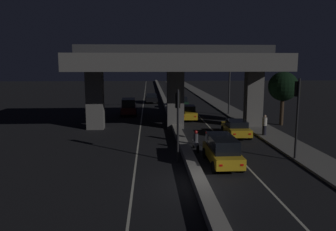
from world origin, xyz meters
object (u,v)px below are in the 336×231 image
car_taxi_yellow_third (188,112)px  car_black_second_oncoming (152,98)px  car_dark_red_lead_oncoming (129,107)px  pedestrian_on_sidewalk (265,125)px  car_taxi_yellow_lead (222,150)px  car_taxi_yellow_second (236,128)px  traffic_light_left_of_median (178,113)px  traffic_light_right_of_median (297,105)px  motorcycle_white_filtering_near (196,142)px  street_lamp (226,77)px  car_dark_green_fourth (181,103)px

car_taxi_yellow_third → car_black_second_oncoming: bearing=16.1°
car_dark_red_lead_oncoming → pedestrian_on_sidewalk: 17.43m
car_taxi_yellow_lead → car_taxi_yellow_second: bearing=-21.2°
traffic_light_left_of_median → car_black_second_oncoming: traffic_light_left_of_median is taller
traffic_light_right_of_median → motorcycle_white_filtering_near: traffic_light_right_of_median is taller
traffic_light_right_of_median → car_taxi_yellow_lead: size_ratio=1.17×
car_taxi_yellow_lead → car_taxi_yellow_second: size_ratio=1.04×
traffic_light_left_of_median → pedestrian_on_sidewalk: (7.98, 6.74, -2.14)m
car_taxi_yellow_lead → motorcycle_white_filtering_near: 3.56m
traffic_light_left_of_median → street_lamp: 19.97m
car_dark_green_fourth → motorcycle_white_filtering_near: (-1.13, -22.09, -0.16)m
motorcycle_white_filtering_near → pedestrian_on_sidewalk: bearing=-62.0°
car_dark_red_lead_oncoming → car_taxi_yellow_second: bearing=36.4°
car_taxi_yellow_second → car_black_second_oncoming: car_taxi_yellow_second is taller
car_taxi_yellow_second → car_dark_red_lead_oncoming: (-9.84, 12.15, 0.31)m
pedestrian_on_sidewalk → car_taxi_yellow_third: bearing=121.0°
car_dark_green_fourth → street_lamp: bearing=-141.3°
traffic_light_left_of_median → car_dark_red_lead_oncoming: 19.76m
car_taxi_yellow_third → motorcycle_white_filtering_near: size_ratio=2.56×
traffic_light_right_of_median → car_taxi_yellow_second: size_ratio=1.21×
traffic_light_left_of_median → car_dark_red_lead_oncoming: size_ratio=1.15×
car_taxi_yellow_third → car_black_second_oncoming: 16.16m
car_dark_red_lead_oncoming → car_taxi_yellow_lead: bearing=16.5°
traffic_light_right_of_median → car_black_second_oncoming: (-8.92, 31.53, -2.85)m
car_dark_green_fourth → car_taxi_yellow_lead: bearing=-178.3°
car_taxi_yellow_lead → car_taxi_yellow_third: car_taxi_yellow_lead is taller
car_dark_green_fourth → motorcycle_white_filtering_near: bearing=178.7°
car_taxi_yellow_lead → car_dark_red_lead_oncoming: size_ratio=1.12×
car_dark_green_fourth → car_black_second_oncoming: bearing=32.3°
car_taxi_yellow_third → car_black_second_oncoming: size_ratio=1.19×
car_dark_red_lead_oncoming → car_black_second_oncoming: bearing=164.3°
street_lamp → car_black_second_oncoming: street_lamp is taller
car_taxi_yellow_lead → pedestrian_on_sidewalk: (5.31, 7.46, 0.06)m
traffic_light_left_of_median → car_taxi_yellow_second: size_ratio=1.06×
car_taxi_yellow_third → car_dark_green_fourth: bearing=1.2°
car_dark_red_lead_oncoming → car_black_second_oncoming: car_dark_red_lead_oncoming is taller
traffic_light_left_of_median → car_taxi_yellow_second: (5.62, 7.04, -2.41)m
traffic_light_right_of_median → car_dark_green_fourth: size_ratio=1.27×
street_lamp → car_dark_green_fourth: 8.69m
traffic_light_right_of_median → pedestrian_on_sidewalk: (0.42, 6.75, -2.58)m
pedestrian_on_sidewalk → car_dark_red_lead_oncoming: bearing=134.4°
traffic_light_right_of_median → pedestrian_on_sidewalk: size_ratio=3.03×
street_lamp → car_taxi_yellow_third: size_ratio=1.57×
street_lamp → car_taxi_yellow_lead: (-4.71, -19.21, -3.65)m
street_lamp → car_taxi_yellow_second: street_lamp is taller
car_dark_red_lead_oncoming → traffic_light_left_of_median: bearing=9.8°
traffic_light_right_of_median → car_black_second_oncoming: 32.89m
street_lamp → motorcycle_white_filtering_near: street_lamp is taller
motorcycle_white_filtering_near → pedestrian_on_sidewalk: size_ratio=1.09×
traffic_light_right_of_median → car_dark_green_fourth: traffic_light_right_of_median is taller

